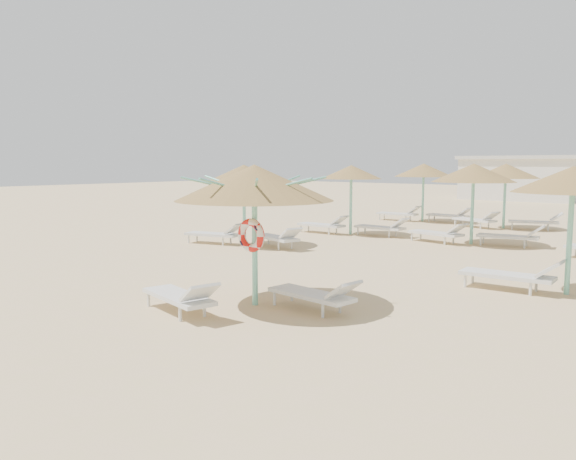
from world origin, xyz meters
The scene contains 6 objects.
ground centered at (0.00, 0.00, 0.00)m, with size 120.00×120.00×0.00m, color tan.
main_palapa centered at (0.05, -0.12, 2.33)m, with size 2.99×2.99×2.68m.
lounger_main_a centered at (-0.49, -1.47, 0.34)m, with size 2.02×0.98×0.71m.
lounger_main_b centered at (1.24, 0.24, 0.33)m, with size 1.93×0.76×0.68m.
palapa_field centered at (0.24, 11.43, 2.28)m, with size 15.15×14.18×2.70m.
service_hut centered at (-6.00, 35.00, 1.64)m, with size 8.40×4.40×3.25m.
Camera 1 is at (7.27, -7.82, 2.70)m, focal length 35.00 mm.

